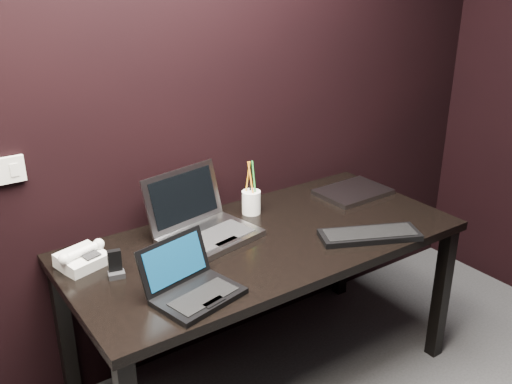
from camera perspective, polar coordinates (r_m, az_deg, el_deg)
wall_back at (r=2.45m, az=-10.35°, el=8.99°), size 4.00×0.00×4.00m
wall_switch at (r=2.31m, az=-23.91°, el=1.93°), size 0.15×0.02×0.10m
desk at (r=2.49m, az=0.91°, el=-6.15°), size 1.70×0.80×0.74m
netbook at (r=2.05m, az=-6.43°, el=-9.32°), size 0.34×0.32×0.19m
silver_laptop at (r=2.45m, az=-5.29°, el=-3.39°), size 0.45×0.42×0.27m
ext_keyboard at (r=2.50m, az=11.30°, el=-4.22°), size 0.45×0.31×0.03m
closed_laptop at (r=2.93m, az=9.67°, el=0.01°), size 0.35×0.26×0.02m
desk_phone at (r=2.32m, az=-17.02°, el=-6.35°), size 0.21×0.19×0.10m
mobile_phone at (r=2.22m, az=-13.88°, el=-7.26°), size 0.07×0.06×0.11m
pen_cup at (r=2.66m, az=-0.48°, el=-0.92°), size 0.10×0.10×0.26m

